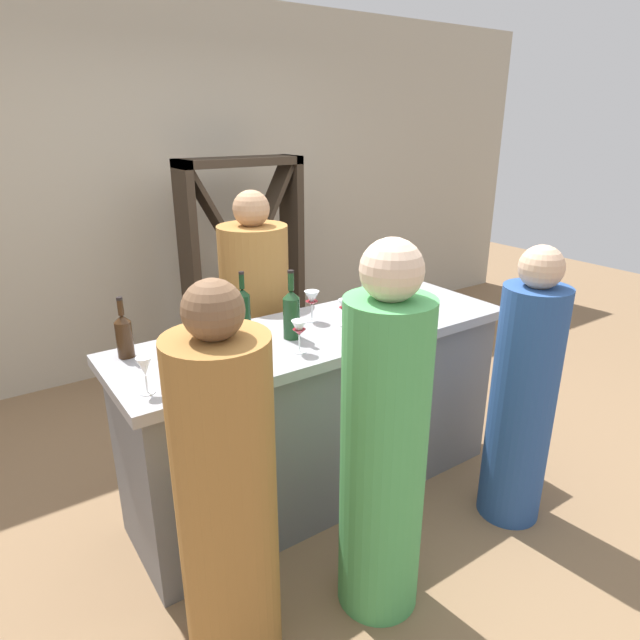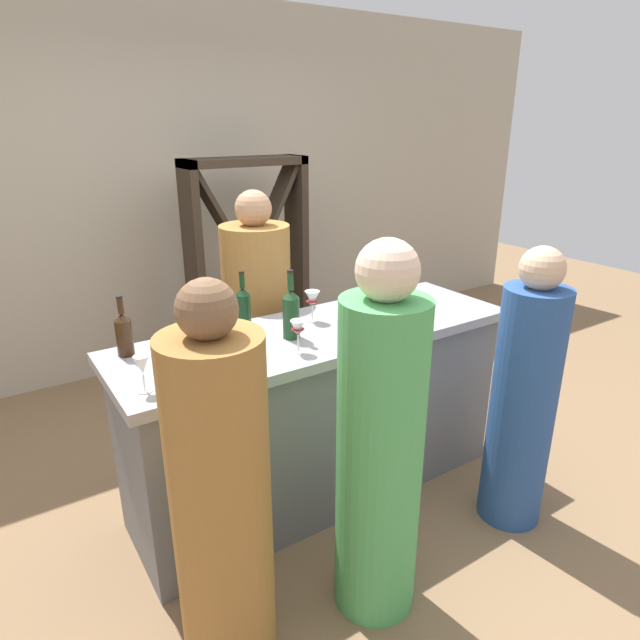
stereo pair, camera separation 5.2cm
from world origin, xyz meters
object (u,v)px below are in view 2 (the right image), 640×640
at_px(wine_bottle_leftmost_amber_brown, 124,333).
at_px(wine_glass_far_right, 312,300).
at_px(person_left_guest, 523,401).
at_px(wine_bottle_second_left_dark_green, 243,307).
at_px(wine_bottle_center_olive_green, 291,313).
at_px(wine_bottle_second_right_clear_pale, 364,309).
at_px(wine_glass_near_center, 142,367).
at_px(wine_rack, 249,268).
at_px(wine_glass_near_right, 187,353).
at_px(wine_glass_far_center, 395,287).
at_px(wine_bottle_rightmost_near_black, 370,300).
at_px(person_right_guest, 221,502).
at_px(wine_glass_far_left, 345,308).
at_px(person_server_behind, 258,334).
at_px(wine_glass_near_left, 298,330).
at_px(person_center_guest, 380,451).

height_order(wine_bottle_leftmost_amber_brown, wine_glass_far_right, wine_bottle_leftmost_amber_brown).
bearing_deg(person_left_guest, wine_bottle_second_left_dark_green, 68.24).
xyz_separation_m(wine_bottle_center_olive_green, wine_bottle_second_right_clear_pale, (0.34, -0.12, -0.01)).
bearing_deg(wine_glass_near_center, wine_rack, 53.62).
bearing_deg(person_left_guest, wine_glass_near_right, 90.78).
relative_size(wine_rack, wine_bottle_leftmost_amber_brown, 6.07).
bearing_deg(wine_glass_far_center, wine_glass_near_right, -169.39).
relative_size(wine_rack, wine_glass_near_center, 11.27).
distance_m(wine_bottle_second_left_dark_green, wine_bottle_rightmost_near_black, 0.64).
height_order(wine_bottle_center_olive_green, person_right_guest, person_right_guest).
bearing_deg(wine_bottle_second_right_clear_pale, wine_bottle_leftmost_amber_brown, 161.66).
relative_size(wine_glass_near_right, wine_glass_far_center, 1.01).
xyz_separation_m(wine_bottle_second_left_dark_green, person_left_guest, (1.00, -0.93, -0.40)).
bearing_deg(wine_glass_near_center, wine_glass_far_left, 8.54).
xyz_separation_m(wine_bottle_second_left_dark_green, wine_glass_near_right, (-0.44, -0.40, 0.00)).
relative_size(wine_glass_far_left, person_server_behind, 0.09).
distance_m(wine_bottle_rightmost_near_black, person_left_guest, 0.89).
distance_m(wine_rack, wine_glass_far_center, 1.60).
relative_size(wine_bottle_center_olive_green, wine_glass_near_left, 2.22).
xyz_separation_m(wine_bottle_leftmost_amber_brown, person_left_guest, (1.59, -0.92, -0.39)).
height_order(wine_glass_near_left, wine_glass_near_right, wine_glass_near_right).
bearing_deg(wine_bottle_leftmost_amber_brown, wine_glass_near_center, -95.17).
xyz_separation_m(wine_bottle_rightmost_near_black, person_server_behind, (-0.30, 0.68, -0.34)).
distance_m(wine_bottle_center_olive_green, wine_glass_near_left, 0.18).
bearing_deg(person_left_guest, person_server_behind, 49.30).
bearing_deg(wine_glass_near_center, wine_bottle_second_left_dark_green, 33.03).
relative_size(wine_rack, wine_glass_far_left, 12.26).
height_order(wine_bottle_second_left_dark_green, wine_glass_near_center, wine_bottle_second_left_dark_green).
relative_size(wine_rack, wine_glass_far_center, 10.64).
distance_m(wine_glass_near_center, wine_glass_far_right, 1.00).
relative_size(wine_bottle_second_left_dark_green, wine_glass_far_right, 1.83).
distance_m(wine_glass_near_center, wine_glass_far_center, 1.48).
distance_m(wine_bottle_second_left_dark_green, wine_bottle_center_olive_green, 0.27).
bearing_deg(wine_glass_near_right, person_center_guest, -46.68).
relative_size(wine_glass_near_center, person_left_guest, 0.10).
relative_size(wine_glass_near_left, wine_glass_far_center, 0.96).
bearing_deg(wine_bottle_center_olive_green, person_server_behind, 76.96).
relative_size(wine_bottle_leftmost_amber_brown, wine_glass_far_left, 2.02).
xyz_separation_m(wine_bottle_center_olive_green, wine_glass_near_center, (-0.75, -0.16, -0.02)).
bearing_deg(wine_glass_far_right, wine_bottle_second_left_dark_green, 163.94).
bearing_deg(wine_bottle_second_right_clear_pale, wine_bottle_center_olive_green, 159.99).
xyz_separation_m(wine_glass_near_left, wine_glass_far_right, (0.27, 0.30, 0.01)).
xyz_separation_m(wine_bottle_center_olive_green, wine_glass_near_right, (-0.57, -0.16, -0.01)).
bearing_deg(wine_bottle_second_right_clear_pale, person_center_guest, -122.05).
bearing_deg(person_right_guest, person_server_behind, -14.70).
relative_size(wine_glass_near_left, wine_glass_far_right, 0.93).
xyz_separation_m(person_right_guest, person_server_behind, (0.80, 1.27, 0.03)).
bearing_deg(wine_glass_far_left, person_center_guest, -115.85).
bearing_deg(person_left_guest, person_right_guest, 108.08).
bearing_deg(wine_rack, person_right_guest, -118.69).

